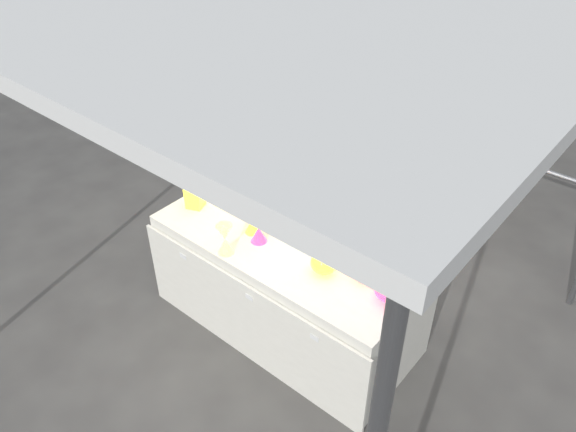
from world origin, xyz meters
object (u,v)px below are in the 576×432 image
Objects in this scene: display_table at (287,284)px; decanter_0 at (194,190)px; bottle_0 at (208,166)px; globe_0 at (324,263)px; cardboard_box_closed at (444,173)px; lampshade_0 at (296,198)px.

display_table is 6.86× the size of decanter_0.
bottle_0 is 2.16× the size of globe_0.
globe_0 is (1.10, 0.03, -0.07)m from decanter_0.
bottle_0 is at bearing -128.73° from cardboard_box_closed.
decanter_0 reaches higher than display_table.
decanter_0 is (-0.81, -2.32, 0.66)m from cardboard_box_closed.
display_table is at bearing -106.73° from cardboard_box_closed.
decanter_0 reaches higher than cardboard_box_closed.
cardboard_box_closed is at bearing 88.30° from display_table.
bottle_0 reaches higher than display_table.
lampshade_0 reaches higher than display_table.
lampshade_0 is (-0.23, -1.93, 0.64)m from cardboard_box_closed.
cardboard_box_closed is (0.07, 2.22, -0.15)m from display_table.
display_table is 2.96× the size of cardboard_box_closed.
lampshade_0 is at bearing 144.20° from globe_0.
cardboard_box_closed is at bearing 48.48° from decanter_0.
decanter_0 is 1.10m from globe_0.
display_table is 5.22× the size of bottle_0.
decanter_0 is at bearing -172.03° from display_table.
lampshade_0 reaches higher than cardboard_box_closed.
bottle_0 is 1.23m from globe_0.
cardboard_box_closed is at bearing 94.54° from lampshade_0.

